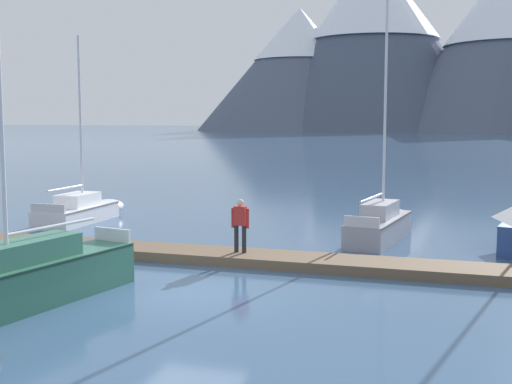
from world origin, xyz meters
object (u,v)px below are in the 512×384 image
sailboat_nearest_berth (84,209)px  sailboat_second_berth (20,281)px  sailboat_mid_dock_port (382,223)px  person_on_dock (240,222)px

sailboat_nearest_berth → sailboat_second_berth: (5.85, -12.68, 0.18)m
sailboat_nearest_berth → sailboat_second_berth: sailboat_nearest_berth is taller
sailboat_mid_dock_port → person_on_dock: 6.69m
person_on_dock → sailboat_second_berth: bearing=-117.5°
sailboat_second_berth → person_on_dock: size_ratio=4.35×
sailboat_second_berth → person_on_dock: bearing=62.5°
sailboat_second_berth → sailboat_mid_dock_port: size_ratio=0.82×
sailboat_mid_dock_port → sailboat_nearest_berth: bearing=176.6°
sailboat_nearest_berth → person_on_dock: sailboat_nearest_berth is taller
sailboat_nearest_berth → sailboat_second_berth: 13.97m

